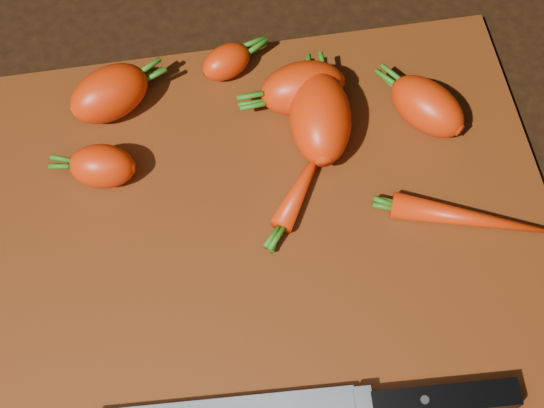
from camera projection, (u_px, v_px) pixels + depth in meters
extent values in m
cube|color=black|center=(274.00, 231.00, 0.69)|extent=(2.00, 2.00, 0.01)
cube|color=#662D0F|center=(274.00, 226.00, 0.68)|extent=(0.50, 0.40, 0.01)
ellipsoid|color=red|center=(109.00, 94.00, 0.71)|extent=(0.09, 0.08, 0.05)
ellipsoid|color=red|center=(102.00, 166.00, 0.68)|extent=(0.07, 0.05, 0.04)
ellipsoid|color=red|center=(320.00, 117.00, 0.69)|extent=(0.07, 0.10, 0.06)
ellipsoid|color=red|center=(302.00, 88.00, 0.71)|extent=(0.08, 0.06, 0.05)
ellipsoid|color=red|center=(226.00, 62.00, 0.73)|extent=(0.06, 0.05, 0.03)
ellipsoid|color=red|center=(427.00, 106.00, 0.70)|extent=(0.08, 0.09, 0.05)
ellipsoid|color=red|center=(304.00, 181.00, 0.68)|extent=(0.07, 0.09, 0.02)
ellipsoid|color=red|center=(470.00, 218.00, 0.66)|extent=(0.14, 0.07, 0.02)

